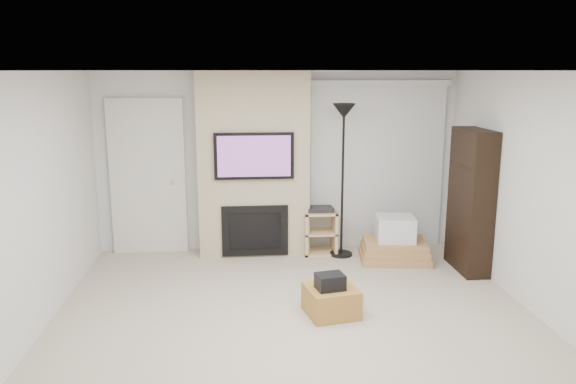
{
  "coord_description": "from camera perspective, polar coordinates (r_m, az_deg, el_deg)",
  "views": [
    {
      "loc": [
        -0.55,
        -5.0,
        2.5
      ],
      "look_at": [
        0.0,
        1.2,
        1.15
      ],
      "focal_mm": 35.0,
      "sensor_mm": 36.0,
      "label": 1
    }
  ],
  "objects": [
    {
      "name": "bookshelf",
      "position": [
        7.4,
        18.06,
        -0.86
      ],
      "size": [
        0.3,
        0.8,
        1.8
      ],
      "color": "black",
      "rests_on": "floor"
    },
    {
      "name": "floor_lamp",
      "position": [
        7.48,
        5.66,
        5.57
      ],
      "size": [
        0.31,
        0.31,
        2.08
      ],
      "color": "black",
      "rests_on": "floor"
    },
    {
      "name": "box_stack",
      "position": [
        7.68,
        10.77,
        -5.17
      ],
      "size": [
        0.98,
        0.79,
        0.6
      ],
      "color": "tan",
      "rests_on": "floor"
    },
    {
      "name": "ceiling",
      "position": [
        5.03,
        1.23,
        12.23
      ],
      "size": [
        5.0,
        5.5,
        0.0
      ],
      "primitive_type": "cube",
      "color": "white",
      "rests_on": "wall_back"
    },
    {
      "name": "hvac_vent",
      "position": [
        5.87,
        4.33,
        12.18
      ],
      "size": [
        0.35,
        0.18,
        0.01
      ],
      "primitive_type": "cube",
      "color": "silver",
      "rests_on": "ceiling"
    },
    {
      "name": "vertical_blinds",
      "position": [
        8.03,
        9.06,
        3.31
      ],
      "size": [
        1.98,
        0.1,
        2.37
      ],
      "color": "silver",
      "rests_on": "floor"
    },
    {
      "name": "entry_door",
      "position": [
        7.95,
        -14.03,
        1.4
      ],
      "size": [
        1.02,
        0.11,
        2.14
      ],
      "color": "silver",
      "rests_on": "floor"
    },
    {
      "name": "ottoman",
      "position": [
        5.98,
        4.4,
        -10.96
      ],
      "size": [
        0.59,
        0.59,
        0.3
      ],
      "primitive_type": "cube",
      "rotation": [
        0.0,
        0.0,
        0.2
      ],
      "color": "#A57331",
      "rests_on": "floor"
    },
    {
      "name": "black_bag",
      "position": [
        5.84,
        4.3,
        -9.07
      ],
      "size": [
        0.32,
        0.27,
        0.16
      ],
      "primitive_type": "cube",
      "rotation": [
        0.0,
        0.0,
        0.2
      ],
      "color": "black",
      "rests_on": "ottoman"
    },
    {
      "name": "wall_front",
      "position": [
        2.63,
        7.89,
        -16.32
      ],
      "size": [
        5.0,
        0.0,
        2.5
      ],
      "primitive_type": "cube",
      "rotation": [
        1.57,
        0.0,
        0.0
      ],
      "color": "silver",
      "rests_on": "ground"
    },
    {
      "name": "wall_back",
      "position": [
        7.87,
        -0.99,
        3.1
      ],
      "size": [
        5.0,
        0.0,
        2.5
      ],
      "primitive_type": "cube",
      "rotation": [
        1.57,
        0.0,
        0.0
      ],
      "color": "silver",
      "rests_on": "ground"
    },
    {
      "name": "floor",
      "position": [
        5.62,
        1.11,
        -14.2
      ],
      "size": [
        5.0,
        5.5,
        0.0
      ],
      "primitive_type": "cube",
      "color": "#BEAF98",
      "rests_on": "ground"
    },
    {
      "name": "av_stand",
      "position": [
        7.82,
        3.26,
        -3.76
      ],
      "size": [
        0.45,
        0.38,
        0.66
      ],
      "color": "#E5BC82",
      "rests_on": "floor"
    },
    {
      "name": "wall_right",
      "position": [
        5.99,
        25.71,
        -1.05
      ],
      "size": [
        0.0,
        5.5,
        2.5
      ],
      "primitive_type": "cube",
      "rotation": [
        1.57,
        0.0,
        1.57
      ],
      "color": "silver",
      "rests_on": "ground"
    },
    {
      "name": "wall_left",
      "position": [
        5.51,
        -25.67,
        -2.11
      ],
      "size": [
        0.0,
        5.5,
        2.5
      ],
      "primitive_type": "cube",
      "rotation": [
        1.57,
        0.0,
        1.57
      ],
      "color": "silver",
      "rests_on": "ground"
    },
    {
      "name": "fireplace_wall",
      "position": [
        7.65,
        -3.5,
        2.71
      ],
      "size": [
        1.5,
        0.47,
        2.5
      ],
      "color": "#C1AE88",
      "rests_on": "floor"
    }
  ]
}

